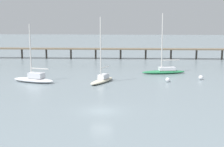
% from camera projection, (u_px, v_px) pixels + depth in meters
% --- Properties ---
extents(ground_plane, '(400.00, 400.00, 0.00)m').
position_uv_depth(ground_plane, '(101.00, 111.00, 38.87)').
color(ground_plane, gray).
extents(pier, '(85.01, 5.72, 7.33)m').
position_uv_depth(pier, '(195.00, 45.00, 88.67)').
color(pier, brown).
rests_on(pier, ground_plane).
extents(sailboat_cream, '(4.39, 7.42, 11.21)m').
position_uv_depth(sailboat_cream, '(102.00, 78.00, 56.39)').
color(sailboat_cream, beige).
rests_on(sailboat_cream, ground_plane).
extents(sailboat_green, '(9.08, 3.82, 12.00)m').
position_uv_depth(sailboat_green, '(164.00, 70.00, 65.63)').
color(sailboat_green, '#287F4C').
rests_on(sailboat_green, ground_plane).
extents(sailboat_white, '(8.19, 4.53, 10.05)m').
position_uv_depth(sailboat_white, '(34.00, 78.00, 56.49)').
color(sailboat_white, white).
rests_on(sailboat_white, ground_plane).
extents(mooring_buoy_mid, '(0.83, 0.83, 0.83)m').
position_uv_depth(mooring_buoy_mid, '(201.00, 78.00, 58.84)').
color(mooring_buoy_mid, silver).
rests_on(mooring_buoy_mid, ground_plane).
extents(mooring_buoy_inner, '(0.80, 0.80, 0.80)m').
position_uv_depth(mooring_buoy_inner, '(168.00, 80.00, 56.74)').
color(mooring_buoy_inner, silver).
rests_on(mooring_buoy_inner, ground_plane).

